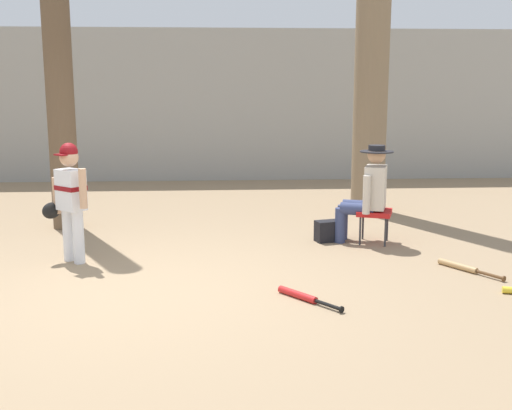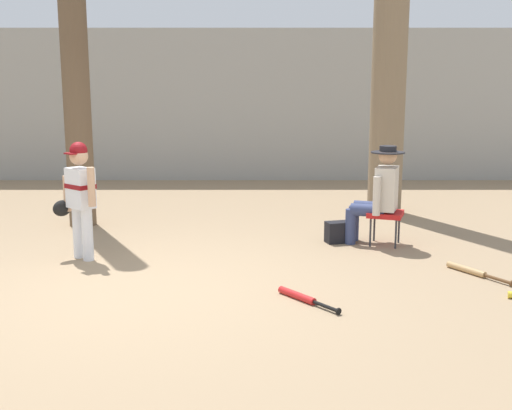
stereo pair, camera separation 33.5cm
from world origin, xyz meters
The scene contains 10 objects.
ground_plane centered at (0.00, 0.00, 0.00)m, with size 60.00×60.00×0.00m, color #937A5B.
concrete_back_wall centered at (0.00, 7.25, 1.51)m, with size 18.00×0.36×3.03m, color #9E9E99.
tree_near_player centered at (-1.27, 2.84, 2.26)m, with size 0.60×0.60×5.16m.
tree_behind_spectator centered at (3.08, 3.74, 2.70)m, with size 0.69×0.69×6.07m.
young_ballplayer centered at (-0.81, 1.10, 0.74)m, with size 0.58×0.43×1.31m.
folding_stool centered at (2.69, 1.74, 0.36)m, with size 0.51×0.51×0.41m.
seated_spectator centered at (2.59, 1.77, 0.64)m, with size 0.68×0.54×1.20m.
handbag_beside_stool centered at (2.15, 1.85, 0.13)m, with size 0.34×0.18×0.26m, color black.
bat_red_barrel centered at (1.53, -0.29, 0.03)m, with size 0.52×0.62×0.07m.
bat_wood_tan centered at (3.33, 0.52, 0.03)m, with size 0.46×0.71×0.07m.
Camera 1 is at (0.79, -5.62, 1.89)m, focal length 43.85 mm.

